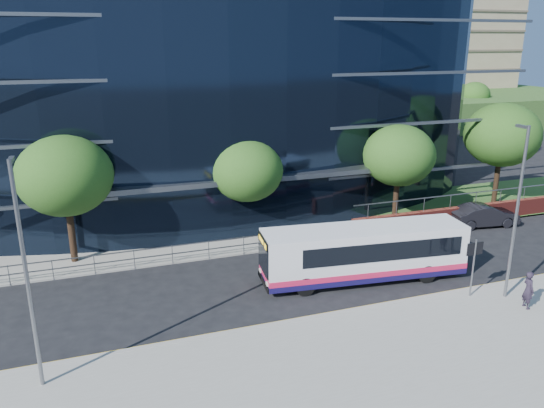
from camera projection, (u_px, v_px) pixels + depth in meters
name	position (u px, v px, depth m)	size (l,w,h in m)	color
ground	(368.00, 298.00, 24.88)	(200.00, 200.00, 0.00)	black
pavement_near	(432.00, 354.00, 20.36)	(80.00, 8.00, 0.15)	gray
kerb	(379.00, 306.00, 23.96)	(80.00, 0.25, 0.16)	gray
yellow_line_outer	(376.00, 306.00, 24.16)	(80.00, 0.08, 0.01)	gold
yellow_line_inner	(375.00, 304.00, 24.30)	(80.00, 0.08, 0.01)	gold
far_forecourt	(195.00, 235.00, 32.89)	(50.00, 8.00, 0.10)	gray
glass_office	(190.00, 90.00, 40.04)	(44.00, 23.10, 16.00)	black
guard_railings	(172.00, 250.00, 28.42)	(24.00, 0.05, 1.10)	slate
apartment_block	(372.00, 43.00, 83.28)	(60.00, 42.00, 30.00)	#2D511E
street_sign	(474.00, 256.00, 24.24)	(0.85, 0.09, 2.80)	slate
tree_far_a	(65.00, 176.00, 27.45)	(4.95, 4.95, 6.98)	black
tree_far_b	(247.00, 171.00, 31.25)	(4.29, 4.29, 6.05)	black
tree_far_c	(399.00, 156.00, 33.87)	(4.62, 4.62, 6.51)	black
tree_far_d	(502.00, 135.00, 37.42)	(5.28, 5.28, 7.44)	black
tree_dist_e	(382.00, 98.00, 67.18)	(4.62, 4.62, 6.51)	black
tree_dist_f	(474.00, 95.00, 74.14)	(4.29, 4.29, 6.05)	black
streetlight_west	(26.00, 271.00, 17.19)	(0.15, 0.77, 8.00)	slate
streetlight_east	(517.00, 209.00, 23.51)	(0.15, 0.77, 8.00)	slate
city_bus	(366.00, 252.00, 26.43)	(10.47, 3.47, 2.78)	silver
parked_car	(484.00, 215.00, 34.35)	(1.54, 4.43, 1.46)	black
pedestrian	(528.00, 290.00, 23.46)	(0.63, 0.41, 1.73)	#241D2B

